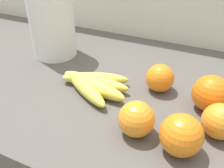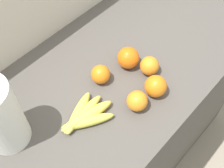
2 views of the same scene
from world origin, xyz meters
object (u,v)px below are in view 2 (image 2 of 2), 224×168
Objects in this scene: orange_back_left at (101,74)px; orange_right at (128,58)px; banana_bunch at (84,116)px; orange_front at (137,101)px; orange_center at (149,66)px; orange_back_right at (156,86)px.

orange_right is at bearing -12.16° from orange_back_left.
banana_bunch is 2.74× the size of orange_front.
orange_right is at bearing 108.87° from orange_center.
banana_bunch is 2.84× the size of orange_back_left.
orange_right reaches higher than banana_bunch.
orange_right is 0.12m from orange_back_left.
orange_front is at bearing 173.27° from orange_back_right.
orange_back_right is (-0.03, -0.15, -0.00)m from orange_right.
orange_back_left is 0.17m from orange_center.
banana_bunch is at bearing 173.30° from orange_center.
orange_front is 1.02× the size of orange_center.
orange_back_left is 0.19m from orange_back_right.
banana_bunch is 0.25m from orange_back_right.
orange_right reaches higher than orange_back_left.
orange_back_left is at bearing 167.84° from orange_right.
orange_front is 0.15m from orange_center.
orange_center is at bearing -35.46° from orange_back_left.
orange_back_left is (0.15, 0.07, 0.02)m from banana_bunch.
banana_bunch is 0.18m from orange_front.
orange_center is (0.29, -0.03, 0.02)m from banana_bunch.
orange_center is 0.09m from orange_back_right.
orange_back_left is at bearing 144.54° from orange_center.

